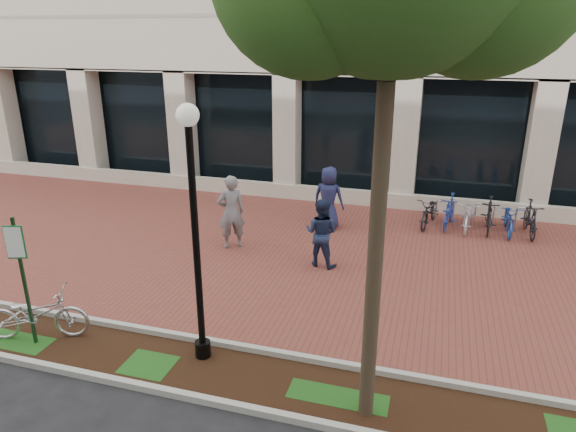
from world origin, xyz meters
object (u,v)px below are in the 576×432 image
(pedestrian_mid, at_px, (321,233))
(locked_bicycle, at_px, (36,314))
(parking_sign, at_px, (21,266))
(pedestrian_left, at_px, (231,212))
(bike_rack_cluster, at_px, (478,215))
(pedestrian_right, at_px, (329,198))
(lamppost, at_px, (195,225))

(pedestrian_mid, bearing_deg, locked_bicycle, 57.07)
(parking_sign, bearing_deg, pedestrian_left, 53.89)
(pedestrian_mid, xyz_separation_m, bike_rack_cluster, (3.84, 3.65, -0.39))
(bike_rack_cluster, bearing_deg, locked_bicycle, -128.04)
(pedestrian_mid, distance_m, pedestrian_right, 2.62)
(parking_sign, height_order, lamppost, lamppost)
(pedestrian_left, xyz_separation_m, bike_rack_cluster, (6.39, 3.23, -0.53))
(locked_bicycle, distance_m, pedestrian_mid, 6.42)
(pedestrian_mid, bearing_deg, pedestrian_left, 0.76)
(lamppost, xyz_separation_m, pedestrian_right, (0.76, 6.93, -1.60))
(lamppost, height_order, locked_bicycle, lamppost)
(lamppost, height_order, bike_rack_cluster, lamppost)
(pedestrian_right, bearing_deg, pedestrian_left, 51.49)
(lamppost, distance_m, pedestrian_right, 7.16)
(locked_bicycle, height_order, pedestrian_mid, pedestrian_mid)
(locked_bicycle, distance_m, bike_rack_cluster, 11.71)
(bike_rack_cluster, bearing_deg, parking_sign, -127.17)
(lamppost, bearing_deg, pedestrian_right, 83.78)
(pedestrian_left, relative_size, pedestrian_mid, 1.16)
(lamppost, relative_size, pedestrian_left, 2.24)
(parking_sign, distance_m, lamppost, 3.36)
(locked_bicycle, xyz_separation_m, bike_rack_cluster, (8.22, 8.33, -0.03))
(lamppost, bearing_deg, pedestrian_mid, 75.25)
(parking_sign, height_order, pedestrian_left, parking_sign)
(lamppost, bearing_deg, locked_bicycle, -174.04)
(parking_sign, xyz_separation_m, pedestrian_left, (1.77, 5.30, -0.59))
(pedestrian_left, relative_size, bike_rack_cluster, 0.57)
(parking_sign, relative_size, bike_rack_cluster, 0.72)
(pedestrian_right, bearing_deg, locked_bicycle, 67.64)
(parking_sign, bearing_deg, pedestrian_mid, 30.86)
(pedestrian_left, bearing_deg, lamppost, 71.70)
(parking_sign, distance_m, pedestrian_mid, 6.56)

